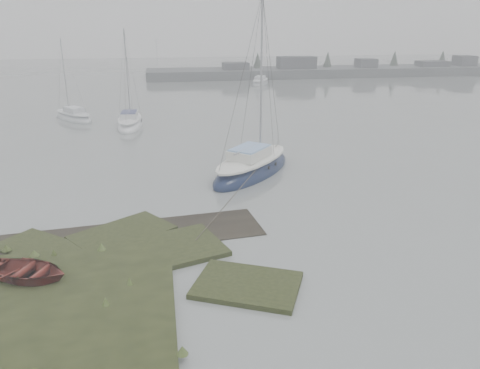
% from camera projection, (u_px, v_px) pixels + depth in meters
% --- Properties ---
extents(ground, '(160.00, 160.00, 0.00)m').
position_uv_depth(ground, '(183.00, 118.00, 44.37)').
color(ground, slate).
rests_on(ground, ground).
extents(far_shoreline, '(60.00, 8.00, 4.15)m').
position_uv_depth(far_shoreline, '(334.00, 71.00, 78.03)').
color(far_shoreline, '#4C4F51').
rests_on(far_shoreline, ground).
extents(sailboat_main, '(6.95, 7.60, 10.98)m').
position_uv_depth(sailboat_main, '(252.00, 168.00, 27.99)').
color(sailboat_main, '#0C1532').
rests_on(sailboat_main, ground).
extents(sailboat_white, '(2.31, 6.29, 8.77)m').
position_uv_depth(sailboat_white, '(130.00, 123.00, 40.53)').
color(sailboat_white, white).
rests_on(sailboat_white, ground).
extents(sailboat_far_a, '(4.84, 5.53, 7.85)m').
position_uv_depth(sailboat_far_a, '(74.00, 117.00, 43.30)').
color(sailboat_far_a, silver).
rests_on(sailboat_far_a, ground).
extents(sailboat_far_b, '(4.22, 5.99, 8.11)m').
position_uv_depth(sailboat_far_b, '(260.00, 83.00, 67.48)').
color(sailboat_far_b, '#A0A5AA').
rests_on(sailboat_far_b, ground).
extents(sailboat_far_c, '(4.89, 3.94, 6.79)m').
position_uv_depth(sailboat_far_c, '(162.00, 78.00, 73.12)').
color(sailboat_far_c, '#9FA2A9').
rests_on(sailboat_far_c, ground).
extents(dinghy, '(3.52, 3.10, 0.61)m').
position_uv_depth(dinghy, '(27.00, 271.00, 16.11)').
color(dinghy, maroon).
rests_on(dinghy, marsh_bank).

